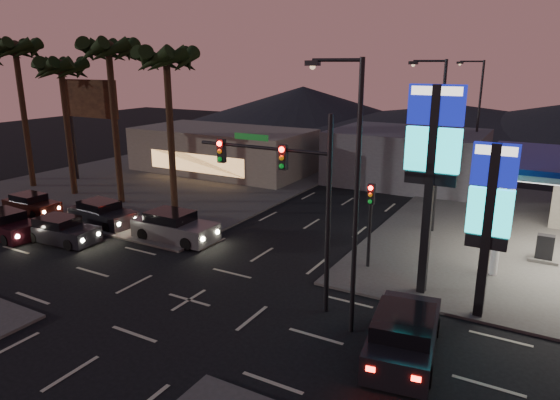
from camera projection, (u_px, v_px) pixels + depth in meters
The scene contains 24 objects.
ground at pixel (189, 300), 21.35m from camera, with size 140.00×140.00×0.00m, color black.
corner_lot_nw at pixel (163, 181), 42.34m from camera, with size 24.00×24.00×0.12m, color #47443F.
pylon_sign_tall at pixel (433, 150), 20.24m from camera, with size 2.20×0.35×9.00m.
pylon_sign_short at pixel (490, 205), 18.68m from camera, with size 1.60×0.35×7.00m.
traffic_signal_mast at pixel (289, 182), 19.85m from camera, with size 6.10×0.39×8.00m.
pedestal_signal at pixel (370, 212), 23.83m from camera, with size 0.32×0.39×4.30m.
streetlight_near at pixel (352, 184), 17.45m from camera, with size 2.14×0.25×10.00m.
streetlight_mid at pixel (436, 137), 28.36m from camera, with size 2.14×0.25×10.00m.
streetlight_far at pixel (476, 115), 40.12m from camera, with size 2.14×0.25×10.00m.
palm_a at pixel (167, 69), 31.08m from camera, with size 4.41×4.41×10.86m.
palm_b at pixel (109, 60), 33.30m from camera, with size 4.41×4.41×11.46m.
palm_c at pixel (62, 76), 35.96m from camera, with size 4.41×4.41×10.26m.
palm_d at pixel (16, 58), 37.99m from camera, with size 4.41×4.41×11.66m.
billboard at pixel (90, 107), 40.29m from camera, with size 6.00×0.30×8.50m.
building_far_west at pixel (223, 150), 45.92m from camera, with size 16.00×8.00×4.00m, color #726B5B.
building_far_mid at pixel (407, 157), 41.64m from camera, with size 12.00×9.00×4.40m, color #4C4C51.
hill_left at pixel (303, 105), 82.76m from camera, with size 40.00×40.00×6.00m, color black.
hill_center at pixel (459, 119), 71.19m from camera, with size 60.00×60.00×4.00m, color black.
car_lane_a_front at pixel (61, 230), 28.14m from camera, with size 4.50×2.15×1.43m.
car_lane_a_mid at pixel (6, 225), 28.97m from camera, with size 4.71×2.23×1.50m.
car_lane_b_front at pixel (174, 227), 28.42m from camera, with size 5.09×2.20×1.64m.
car_lane_b_mid at pixel (102, 214), 31.07m from camera, with size 4.73×2.24×1.50m.
car_lane_b_rear at pixel (31, 205), 33.38m from camera, with size 4.17×1.80×1.35m.
suv_station at pixel (404, 335), 17.16m from camera, with size 2.80×5.24×1.67m.
Camera 1 is at (12.95, -15.01, 9.83)m, focal length 32.00 mm.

